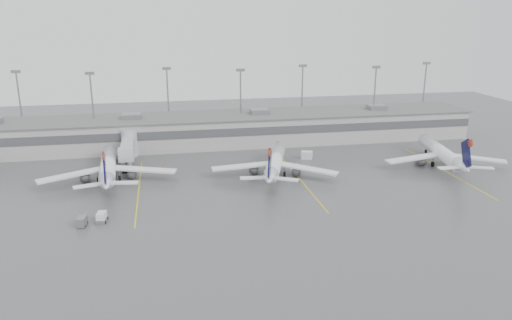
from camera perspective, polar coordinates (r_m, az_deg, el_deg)
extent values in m
plane|color=#4E4E50|center=(86.03, -2.00, -8.01)|extent=(260.00, 260.00, 0.00)
cube|color=#A3A39E|center=(139.49, -5.67, 3.39)|extent=(150.00, 16.00, 8.00)
cube|color=#47474C|center=(131.46, -5.36, 3.02)|extent=(150.00, 0.15, 2.20)
cube|color=#606060|center=(138.62, -5.72, 5.02)|extent=(152.00, 17.00, 0.30)
cube|color=slate|center=(151.11, 13.61, 5.90)|extent=(5.00, 4.00, 1.30)
cylinder|color=gray|center=(152.02, -25.29, 5.29)|extent=(0.44, 0.44, 20.00)
cube|color=slate|center=(150.61, -25.77, 9.08)|extent=(2.40, 0.50, 0.80)
cylinder|color=gray|center=(140.92, -18.11, 5.28)|extent=(0.44, 0.44, 20.00)
cube|color=slate|center=(139.40, -18.49, 9.38)|extent=(2.40, 0.50, 0.80)
cylinder|color=gray|center=(147.10, -9.99, 6.30)|extent=(0.44, 0.44, 20.00)
cube|color=slate|center=(145.64, -10.19, 10.25)|extent=(2.40, 0.50, 0.80)
cylinder|color=gray|center=(141.38, -1.76, 6.13)|extent=(0.44, 0.44, 20.00)
cube|color=slate|center=(139.86, -1.79, 10.24)|extent=(2.40, 0.50, 0.80)
cylinder|color=gray|center=(152.86, 5.27, 6.87)|extent=(0.44, 0.44, 20.00)
cube|color=slate|center=(151.46, 5.38, 10.68)|extent=(2.40, 0.50, 0.80)
cylinder|color=gray|center=(152.69, 13.34, 6.49)|extent=(0.44, 0.44, 20.00)
cube|color=slate|center=(151.29, 13.60, 10.29)|extent=(2.40, 0.50, 0.80)
cylinder|color=gray|center=(168.21, 18.60, 6.98)|extent=(0.44, 0.44, 20.00)
cube|color=slate|center=(166.94, 18.92, 10.43)|extent=(2.40, 0.50, 0.80)
cylinder|color=#ACAFB2|center=(131.66, -14.26, 1.92)|extent=(4.00, 4.00, 7.00)
cube|color=#ACAFB2|center=(125.18, -14.44, 1.53)|extent=(2.80, 13.00, 2.60)
cube|color=#ACAFB2|center=(117.96, -14.64, 0.59)|extent=(3.40, 2.40, 3.00)
cylinder|color=gray|center=(118.77, -14.54, -0.75)|extent=(0.70, 0.70, 2.80)
cube|color=black|center=(119.08, -14.50, -1.23)|extent=(2.20, 1.20, 0.70)
cube|color=yellow|center=(107.64, -13.25, -3.26)|extent=(0.25, 40.00, 0.01)
cube|color=yellow|center=(111.35, 5.03, -2.19)|extent=(0.25, 40.00, 0.01)
cube|color=yellow|center=(125.14, 20.66, -1.09)|extent=(0.25, 40.00, 0.01)
cylinder|color=white|center=(115.21, -16.55, -0.49)|extent=(4.89, 24.04, 3.26)
cone|color=white|center=(128.16, -16.42, 1.24)|extent=(3.46, 3.26, 3.26)
cone|color=white|center=(101.33, -16.74, -2.59)|extent=(3.62, 5.64, 3.26)
cube|color=white|center=(113.16, -20.38, -1.63)|extent=(14.14, 7.89, 0.38)
cube|color=white|center=(112.48, -12.68, -1.07)|extent=(14.37, 6.17, 0.38)
cube|color=black|center=(99.86, -16.90, -0.99)|extent=(0.74, 6.12, 7.10)
cube|color=#981F0B|center=(97.71, -17.06, 0.34)|extent=(0.48, 2.21, 2.06)
cylinder|color=black|center=(125.35, -16.35, -0.41)|extent=(0.45, 1.00, 0.98)
cylinder|color=black|center=(114.06, -17.60, -2.16)|extent=(0.57, 1.22, 1.19)
cylinder|color=black|center=(113.85, -15.32, -1.99)|extent=(0.57, 1.22, 1.19)
cylinder|color=white|center=(114.07, 2.26, -0.01)|extent=(10.07, 23.00, 3.16)
cone|color=white|center=(126.58, 2.77, 1.68)|extent=(3.90, 3.77, 3.16)
cone|color=white|center=(100.67, 1.59, -2.06)|extent=(4.61, 5.97, 3.16)
cube|color=white|center=(112.34, -1.61, -0.72)|extent=(13.69, 2.79, 0.37)
cube|color=white|center=(111.17, 5.91, -0.99)|extent=(12.69, 10.21, 0.37)
cube|color=black|center=(99.23, 1.57, -0.49)|extent=(2.11, 5.74, 6.88)
cube|color=#981F0B|center=(97.14, 1.51, 0.82)|extent=(0.95, 2.12, 2.00)
cylinder|color=black|center=(123.88, 2.62, 0.06)|extent=(0.64, 1.01, 0.95)
cylinder|color=black|center=(113.04, 1.04, -1.52)|extent=(0.80, 1.25, 1.16)
cylinder|color=black|center=(112.69, 3.28, -1.61)|extent=(0.80, 1.25, 1.16)
cylinder|color=white|center=(128.98, 20.27, 0.94)|extent=(7.36, 23.47, 3.18)
cone|color=white|center=(140.93, 18.48, 2.39)|extent=(3.66, 3.49, 3.18)
cone|color=white|center=(116.33, 22.62, -0.76)|extent=(4.09, 5.78, 3.18)
cube|color=white|center=(124.09, 17.49, 0.20)|extent=(14.00, 4.53, 0.37)
cube|color=white|center=(129.37, 23.75, 0.20)|extent=(13.41, 8.98, 0.37)
cube|color=black|center=(115.05, 22.89, 0.62)|extent=(1.40, 5.92, 6.92)
cube|color=#981F0B|center=(113.16, 23.31, 1.76)|extent=(0.70, 2.16, 2.01)
cylinder|color=black|center=(138.30, 18.84, 0.94)|extent=(0.54, 1.00, 0.95)
cylinder|color=black|center=(127.00, 19.54, -0.45)|extent=(0.68, 1.23, 1.16)
cylinder|color=black|center=(128.57, 21.40, -0.44)|extent=(0.68, 1.23, 1.16)
cube|color=white|center=(92.96, -17.23, -6.26)|extent=(1.73, 2.50, 1.76)
cube|color=slate|center=(93.16, -17.21, -6.56)|extent=(1.97, 2.91, 0.68)
cylinder|color=black|center=(94.24, -17.54, -6.36)|extent=(0.28, 0.57, 0.55)
cylinder|color=black|center=(93.88, -16.61, -6.37)|extent=(0.28, 0.57, 0.55)
cylinder|color=black|center=(92.50, -17.81, -6.83)|extent=(0.28, 0.57, 0.55)
cylinder|color=black|center=(92.14, -16.86, -6.84)|extent=(0.28, 0.57, 0.55)
cube|color=slate|center=(92.33, -19.29, -6.63)|extent=(1.75, 2.71, 1.55)
cylinder|color=black|center=(93.54, -19.49, -6.75)|extent=(0.26, 0.53, 0.51)
cylinder|color=black|center=(91.58, -19.01, -7.21)|extent=(0.26, 0.53, 0.51)
cube|color=white|center=(121.51, -14.61, -0.66)|extent=(2.34, 1.64, 1.59)
cube|color=white|center=(126.36, 5.82, 0.56)|extent=(3.22, 2.69, 1.95)
cube|color=slate|center=(125.68, -15.82, -0.11)|extent=(2.44, 3.31, 1.87)
cone|color=#DE6104|center=(121.68, -10.57, -0.61)|extent=(0.40, 0.40, 0.63)
cone|color=#DE6104|center=(120.89, 3.81, -0.43)|extent=(0.49, 0.49, 0.78)
cone|color=#DE6104|center=(131.89, 20.64, -0.07)|extent=(0.38, 0.38, 0.61)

